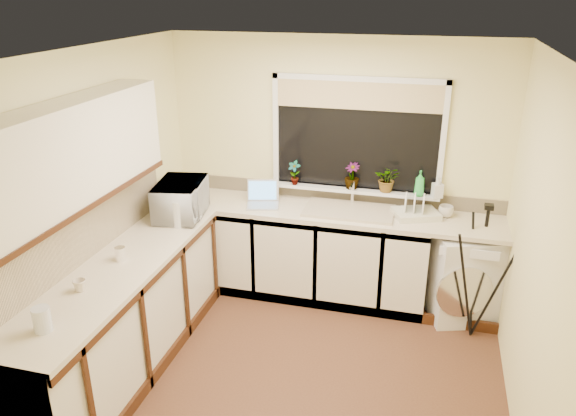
{
  "coord_description": "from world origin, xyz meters",
  "views": [
    {
      "loc": [
        0.87,
        -3.51,
        2.85
      ],
      "look_at": [
        -0.21,
        0.55,
        1.15
      ],
      "focal_mm": 34.52,
      "sensor_mm": 36.0,
      "label": 1
    }
  ],
  "objects_px": {
    "cup_back": "(446,211)",
    "microwave": "(181,199)",
    "tripod": "(479,273)",
    "plant_c": "(352,176)",
    "washing_machine": "(463,274)",
    "dish_rack": "(416,214)",
    "plant_a": "(294,173)",
    "plant_d": "(388,179)",
    "kettle": "(179,212)",
    "soap_bottle_clear": "(438,187)",
    "laptop": "(263,198)",
    "soap_bottle_green": "(420,183)",
    "glass_jug": "(42,320)",
    "cup_left": "(80,286)",
    "steel_jar": "(120,254)"
  },
  "relations": [
    {
      "from": "plant_a",
      "to": "soap_bottle_green",
      "type": "xyz_separation_m",
      "value": [
        1.18,
        -0.0,
        0.0
      ]
    },
    {
      "from": "glass_jug",
      "to": "cup_left",
      "type": "relative_size",
      "value": 1.74
    },
    {
      "from": "washing_machine",
      "to": "soap_bottle_clear",
      "type": "relative_size",
      "value": 4.3
    },
    {
      "from": "steel_jar",
      "to": "kettle",
      "type": "bearing_deg",
      "value": 78.88
    },
    {
      "from": "cup_back",
      "to": "washing_machine",
      "type": "bearing_deg",
      "value": -31.9
    },
    {
      "from": "cup_back",
      "to": "microwave",
      "type": "bearing_deg",
      "value": -165.77
    },
    {
      "from": "kettle",
      "to": "cup_back",
      "type": "relative_size",
      "value": 1.74
    },
    {
      "from": "glass_jug",
      "to": "cup_left",
      "type": "bearing_deg",
      "value": 97.81
    },
    {
      "from": "dish_rack",
      "to": "cup_left",
      "type": "relative_size",
      "value": 4.26
    },
    {
      "from": "plant_d",
      "to": "dish_rack",
      "type": "bearing_deg",
      "value": -34.06
    },
    {
      "from": "cup_left",
      "to": "cup_back",
      "type": "bearing_deg",
      "value": 39.52
    },
    {
      "from": "soap_bottle_green",
      "to": "washing_machine",
      "type": "bearing_deg",
      "value": -24.68
    },
    {
      "from": "washing_machine",
      "to": "dish_rack",
      "type": "xyz_separation_m",
      "value": [
        -0.47,
        0.06,
        0.51
      ]
    },
    {
      "from": "soap_bottle_green",
      "to": "cup_left",
      "type": "distance_m",
      "value": 3.01
    },
    {
      "from": "glass_jug",
      "to": "plant_a",
      "type": "bearing_deg",
      "value": 70.18
    },
    {
      "from": "washing_machine",
      "to": "steel_jar",
      "type": "distance_m",
      "value": 2.99
    },
    {
      "from": "cup_left",
      "to": "microwave",
      "type": "bearing_deg",
      "value": 85.82
    },
    {
      "from": "steel_jar",
      "to": "laptop",
      "type": "bearing_deg",
      "value": 63.36
    },
    {
      "from": "dish_rack",
      "to": "plant_c",
      "type": "height_order",
      "value": "plant_c"
    },
    {
      "from": "washing_machine",
      "to": "tripod",
      "type": "distance_m",
      "value": 0.41
    },
    {
      "from": "dish_rack",
      "to": "glass_jug",
      "type": "xyz_separation_m",
      "value": [
        -2.09,
        -2.39,
        0.05
      ]
    },
    {
      "from": "glass_jug",
      "to": "plant_d",
      "type": "height_order",
      "value": "plant_d"
    },
    {
      "from": "washing_machine",
      "to": "plant_d",
      "type": "xyz_separation_m",
      "value": [
        -0.76,
        0.25,
        0.76
      ]
    },
    {
      "from": "soap_bottle_clear",
      "to": "cup_back",
      "type": "xyz_separation_m",
      "value": [
        0.09,
        -0.09,
        -0.19
      ]
    },
    {
      "from": "washing_machine",
      "to": "laptop",
      "type": "bearing_deg",
      "value": 161.46
    },
    {
      "from": "glass_jug",
      "to": "steel_jar",
      "type": "relative_size",
      "value": 1.45
    },
    {
      "from": "microwave",
      "to": "soap_bottle_clear",
      "type": "distance_m",
      "value": 2.33
    },
    {
      "from": "dish_rack",
      "to": "soap_bottle_green",
      "type": "relative_size",
      "value": 1.63
    },
    {
      "from": "kettle",
      "to": "plant_d",
      "type": "height_order",
      "value": "plant_d"
    },
    {
      "from": "tripod",
      "to": "plant_c",
      "type": "bearing_deg",
      "value": 167.17
    },
    {
      "from": "laptop",
      "to": "cup_left",
      "type": "xyz_separation_m",
      "value": [
        -0.73,
        -1.87,
        -0.02
      ]
    },
    {
      "from": "laptop",
      "to": "kettle",
      "type": "xyz_separation_m",
      "value": [
        -0.55,
        -0.66,
        0.06
      ]
    },
    {
      "from": "cup_left",
      "to": "tripod",
      "type": "bearing_deg",
      "value": 29.25
    },
    {
      "from": "soap_bottle_clear",
      "to": "plant_d",
      "type": "bearing_deg",
      "value": 175.57
    },
    {
      "from": "microwave",
      "to": "plant_d",
      "type": "bearing_deg",
      "value": -77.92
    },
    {
      "from": "steel_jar",
      "to": "soap_bottle_clear",
      "type": "height_order",
      "value": "soap_bottle_clear"
    },
    {
      "from": "plant_d",
      "to": "plant_a",
      "type": "bearing_deg",
      "value": -177.8
    },
    {
      "from": "dish_rack",
      "to": "soap_bottle_clear",
      "type": "distance_m",
      "value": 0.32
    },
    {
      "from": "microwave",
      "to": "soap_bottle_clear",
      "type": "bearing_deg",
      "value": -82.9
    },
    {
      "from": "washing_machine",
      "to": "laptop",
      "type": "height_order",
      "value": "laptop"
    },
    {
      "from": "laptop",
      "to": "plant_d",
      "type": "distance_m",
      "value": 1.19
    },
    {
      "from": "glass_jug",
      "to": "plant_a",
      "type": "relative_size",
      "value": 0.67
    },
    {
      "from": "steel_jar",
      "to": "cup_left",
      "type": "relative_size",
      "value": 1.2
    },
    {
      "from": "tripod",
      "to": "plant_a",
      "type": "relative_size",
      "value": 5.19
    },
    {
      "from": "plant_a",
      "to": "plant_c",
      "type": "relative_size",
      "value": 0.94
    },
    {
      "from": "cup_back",
      "to": "dish_rack",
      "type": "bearing_deg",
      "value": -164.3
    },
    {
      "from": "dish_rack",
      "to": "plant_a",
      "type": "distance_m",
      "value": 1.21
    },
    {
      "from": "tripod",
      "to": "microwave",
      "type": "relative_size",
      "value": 2.13
    },
    {
      "from": "tripod",
      "to": "microwave",
      "type": "height_order",
      "value": "tripod"
    },
    {
      "from": "steel_jar",
      "to": "plant_d",
      "type": "bearing_deg",
      "value": 41.65
    }
  ]
}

